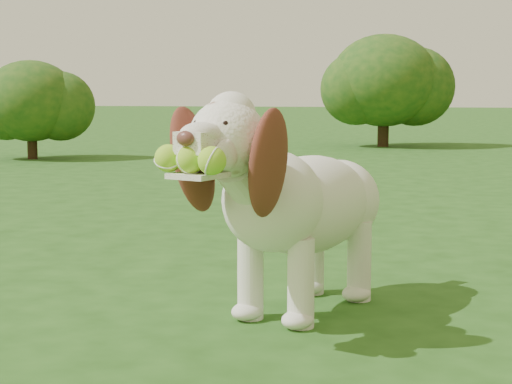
# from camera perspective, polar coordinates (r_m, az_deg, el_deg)

# --- Properties ---
(ground) EXTENTS (80.00, 80.00, 0.00)m
(ground) POSITION_cam_1_polar(r_m,az_deg,el_deg) (3.08, 12.77, -9.11)
(ground) COLOR #1E4614
(ground) RESTS_ON ground
(dog) EXTENTS (0.72, 1.25, 0.83)m
(dog) POSITION_cam_1_polar(r_m,az_deg,el_deg) (3.15, 2.54, -0.36)
(dog) COLOR white
(dog) RESTS_ON ground
(shrub_a) EXTENTS (1.16, 1.16, 1.20)m
(shrub_a) POSITION_cam_1_polar(r_m,az_deg,el_deg) (10.78, -14.77, 5.89)
(shrub_a) COLOR #382314
(shrub_a) RESTS_ON ground
(shrub_b) EXTENTS (1.60, 1.60, 1.66)m
(shrub_b) POSITION_cam_1_polar(r_m,az_deg,el_deg) (12.87, 8.53, 7.36)
(shrub_b) COLOR #382314
(shrub_b) RESTS_ON ground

